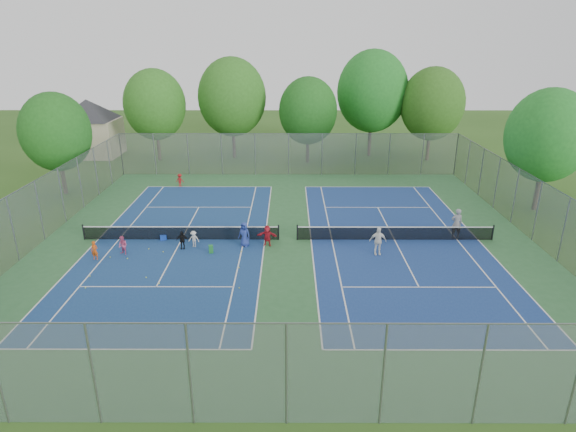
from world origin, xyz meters
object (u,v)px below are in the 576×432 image
at_px(ball_crate, 163,237).
at_px(instructor, 457,223).
at_px(ball_hopper, 211,249).
at_px(net_left, 181,233).
at_px(net_right, 395,234).

distance_m(ball_crate, instructor, 19.34).
bearing_deg(ball_crate, ball_hopper, -31.03).
xyz_separation_m(ball_crate, ball_hopper, (3.47, -2.09, 0.09)).
relative_size(net_left, net_right, 1.00).
relative_size(net_left, ball_crate, 32.64).
height_order(net_left, net_right, same).
bearing_deg(net_right, net_left, 180.00).
bearing_deg(ball_hopper, instructor, 9.05).
height_order(ball_crate, ball_hopper, ball_hopper).
height_order(net_left, ball_crate, net_left).
relative_size(net_right, ball_crate, 32.64).
xyz_separation_m(ball_hopper, instructor, (15.85, 2.52, 0.75)).
bearing_deg(net_left, instructor, 1.46).
xyz_separation_m(net_left, ball_crate, (-1.21, 0.03, -0.29)).
bearing_deg(net_left, net_right, 0.00).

